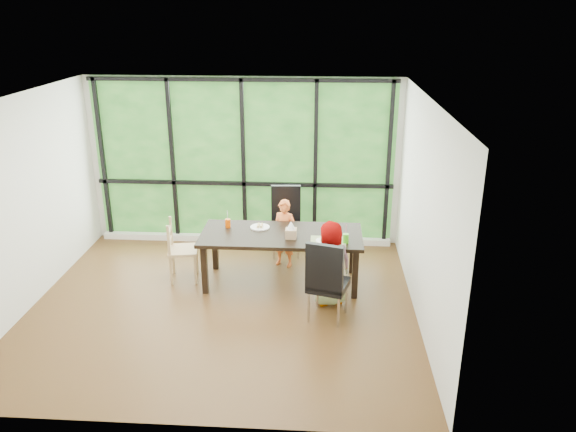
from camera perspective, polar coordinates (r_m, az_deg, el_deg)
The scene contains 22 objects.
ground at distance 7.51m, azimuth -6.62°, elevation -9.05°, with size 5.00×5.00×0.00m, color black.
back_wall at distance 9.06m, azimuth -4.51°, elevation 5.53°, with size 5.00×5.00×0.00m, color silver.
foliage_backdrop at distance 9.04m, azimuth -4.52°, elevation 5.50°, with size 4.80×0.02×2.65m, color #1E4E1D.
window_mullions at distance 9.00m, azimuth -4.56°, elevation 5.43°, with size 4.80×0.06×2.65m, color black, non-canonical shape.
window_sill at distance 9.39m, azimuth -4.37°, elevation -2.31°, with size 4.80×0.12×0.10m, color silver.
dining_table at distance 7.88m, azimuth -0.68°, elevation -4.33°, with size 2.23×0.96×0.75m, color black.
chair_window_leather at distance 8.71m, azimuth -0.21°, elevation -0.65°, with size 0.46×0.46×1.08m, color black.
chair_interior_leather at distance 6.96m, azimuth 4.14°, elevation -6.43°, with size 0.46×0.46×1.08m, color black.
chair_end_beech at distance 8.09m, azimuth -10.64°, elevation -3.43°, with size 0.42×0.40×0.90m, color #A18354.
child_toddler at distance 8.35m, azimuth -0.38°, elevation -1.76°, with size 0.38×0.25×1.04m, color orange.
child_older at distance 7.29m, azimuth 4.18°, elevation -4.84°, with size 0.56×0.36×1.14m, color slate.
placemat at distance 7.50m, azimuth 4.11°, elevation -2.56°, with size 0.47×0.34×0.01m, color tan.
plate_far at distance 7.94m, azimuth -2.88°, elevation -1.14°, with size 0.28×0.28×0.02m, color white.
plate_near at distance 7.50m, azimuth 3.63°, elevation -2.53°, with size 0.21×0.21×0.01m, color white.
orange_cup at distance 7.98m, azimuth -6.15°, elevation -0.73°, with size 0.08×0.08×0.12m, color #ED5000.
green_cup at distance 7.45m, azimuth 5.90°, elevation -2.29°, with size 0.08×0.08×0.13m, color #4CC520.
tissue_box at distance 7.56m, azimuth 0.31°, elevation -1.79°, with size 0.15×0.15×0.13m, color tan.
crepe_rolls_far at distance 7.93m, azimuth -2.88°, elevation -0.96°, with size 0.10×0.12×0.04m, color tan, non-canonical shape.
crepe_rolls_near at distance 7.49m, azimuth 3.63°, elevation -2.36°, with size 0.10×0.12×0.04m, color tan, non-canonical shape.
straw_white at distance 7.94m, azimuth -6.18°, elevation -0.06°, with size 0.01×0.01×0.20m, color white.
straw_pink at distance 7.41m, azimuth 5.93°, elevation -1.55°, with size 0.01×0.01×0.20m, color pink.
tissue at distance 7.52m, azimuth 0.31°, elevation -0.95°, with size 0.12×0.12×0.11m, color white.
Camera 1 is at (1.27, -6.41, 3.70)m, focal length 34.90 mm.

